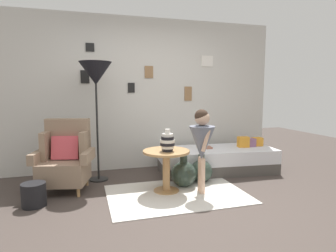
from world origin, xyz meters
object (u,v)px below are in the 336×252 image
object	(u,v)px
demijohn_far	(201,171)
floor_lamp	(96,77)
vase_striped	(167,142)
demijohn_near	(184,174)
book_on_daybed	(205,148)
armchair	(65,158)
side_table	(166,162)
magazine_basket	(34,195)
daybed	(217,160)
person_child	(202,140)

from	to	relation	value
demijohn_far	floor_lamp	bearing A→B (deg)	159.87
vase_striped	demijohn_near	xyz separation A→B (m)	(0.29, 0.18, -0.51)
book_on_daybed	demijohn_far	xyz separation A→B (m)	(-0.27, -0.49, -0.24)
armchair	book_on_daybed	world-z (taller)	armchair
demijohn_near	demijohn_far	distance (m)	0.34
side_table	demijohn_far	xyz separation A→B (m)	(0.61, 0.24, -0.24)
vase_striped	demijohn_near	distance (m)	0.61
book_on_daybed	magazine_basket	distance (m)	2.66
book_on_daybed	magazine_basket	size ratio (longest dim) A/B	0.79
armchair	side_table	xyz separation A→B (m)	(1.30, -0.48, -0.03)
daybed	side_table	size ratio (longest dim) A/B	3.13
person_child	demijohn_far	world-z (taller)	person_child
daybed	demijohn_near	world-z (taller)	demijohn_near
daybed	vase_striped	xyz separation A→B (m)	(-1.09, -0.75, 0.49)
side_table	magazine_basket	bearing A→B (deg)	-178.86
demijohn_near	daybed	bearing A→B (deg)	35.15
daybed	person_child	world-z (taller)	person_child
vase_striped	armchair	bearing A→B (deg)	157.66
side_table	floor_lamp	distance (m)	1.63
side_table	demijohn_near	bearing A→B (deg)	23.58
armchair	floor_lamp	distance (m)	1.25
daybed	person_child	distance (m)	1.20
armchair	person_child	world-z (taller)	person_child
side_table	demijohn_near	size ratio (longest dim) A/B	1.40
demijohn_near	person_child	bearing A→B (deg)	-65.14
person_child	magazine_basket	distance (m)	2.16
armchair	demijohn_far	bearing A→B (deg)	-7.01
book_on_daybed	demijohn_far	bearing A→B (deg)	-118.77
vase_striped	floor_lamp	bearing A→B (deg)	135.52
daybed	book_on_daybed	size ratio (longest dim) A/B	8.93
book_on_daybed	daybed	bearing A→B (deg)	-13.23
daybed	side_table	xyz separation A→B (m)	(-1.09, -0.69, 0.21)
side_table	vase_striped	world-z (taller)	vase_striped
magazine_basket	demijohn_far	bearing A→B (deg)	6.95
side_table	demijohn_near	xyz separation A→B (m)	(0.29, 0.13, -0.23)
book_on_daybed	magazine_basket	world-z (taller)	book_on_daybed
daybed	magazine_basket	bearing A→B (deg)	-165.21
vase_striped	floor_lamp	distance (m)	1.48
daybed	demijohn_far	distance (m)	0.65
person_child	demijohn_near	size ratio (longest dim) A/B	2.50
book_on_daybed	demijohn_near	world-z (taller)	demijohn_near
magazine_basket	person_child	bearing A→B (deg)	-4.08
person_child	side_table	bearing A→B (deg)	157.42
side_table	demijohn_near	distance (m)	0.39
side_table	book_on_daybed	world-z (taller)	side_table
person_child	demijohn_near	bearing A→B (deg)	114.86
demijohn_near	demijohn_far	xyz separation A→B (m)	(0.32, 0.11, -0.02)
armchair	magazine_basket	size ratio (longest dim) A/B	3.46
person_child	daybed	bearing A→B (deg)	53.06
daybed	person_child	xyz separation A→B (m)	(-0.65, -0.87, 0.52)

